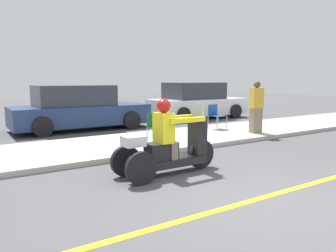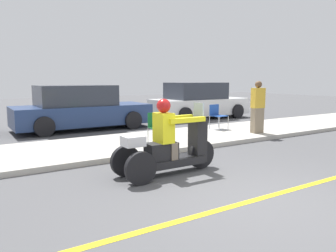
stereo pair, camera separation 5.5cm
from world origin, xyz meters
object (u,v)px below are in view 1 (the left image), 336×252
at_px(motorcycle_trike, 168,147).
at_px(parked_car_lot_left, 79,109).
at_px(folding_chair_curbside, 215,114).
at_px(folding_chair_set_back, 157,125).
at_px(parked_car_lot_far, 197,102).
at_px(spectator_near_curb, 256,108).

bearing_deg(motorcycle_trike, parked_car_lot_left, 86.66).
xyz_separation_m(motorcycle_trike, folding_chair_curbside, (4.03, 3.30, 0.11)).
height_order(motorcycle_trike, folding_chair_set_back, motorcycle_trike).
distance_m(motorcycle_trike, parked_car_lot_far, 9.12).
xyz_separation_m(motorcycle_trike, parked_car_lot_left, (0.37, 6.43, 0.22)).
bearing_deg(parked_car_lot_left, folding_chair_set_back, -82.41).
height_order(spectator_near_curb, folding_chair_set_back, spectator_near_curb).
xyz_separation_m(folding_chair_set_back, folding_chair_curbside, (3.07, 1.28, 0.00)).
relative_size(motorcycle_trike, folding_chair_curbside, 2.57).
bearing_deg(parked_car_lot_far, parked_car_lot_left, -175.63).
xyz_separation_m(motorcycle_trike, folding_chair_set_back, (0.96, 2.01, 0.11)).
relative_size(parked_car_lot_left, parked_car_lot_far, 1.03).
bearing_deg(spectator_near_curb, parked_car_lot_left, 133.24).
distance_m(motorcycle_trike, parked_car_lot_left, 6.44).
distance_m(folding_chair_curbside, parked_car_lot_far, 4.08).
distance_m(spectator_near_curb, folding_chair_set_back, 3.60).
height_order(motorcycle_trike, parked_car_lot_far, parked_car_lot_far).
bearing_deg(parked_car_lot_left, motorcycle_trike, -93.34).
relative_size(spectator_near_curb, parked_car_lot_far, 0.35).
bearing_deg(motorcycle_trike, folding_chair_set_back, 64.42).
xyz_separation_m(motorcycle_trike, spectator_near_curb, (4.55, 1.98, 0.38)).
bearing_deg(parked_car_lot_far, folding_chair_curbside, -118.99).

